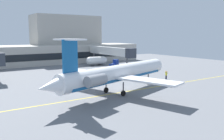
{
  "coord_description": "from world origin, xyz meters",
  "views": [
    {
      "loc": [
        -26.67,
        -34.36,
        9.75
      ],
      "look_at": [
        -1.09,
        4.06,
        3.0
      ],
      "focal_mm": 38.35,
      "sensor_mm": 36.0,
      "label": 1
    }
  ],
  "objects_px": {
    "regional_jet": "(117,73)",
    "fuel_tank": "(97,61)",
    "baggage_tug": "(115,63)",
    "pushback_tractor": "(118,70)",
    "marshaller": "(166,75)"
  },
  "relations": [
    {
      "from": "regional_jet",
      "to": "marshaller",
      "type": "height_order",
      "value": "regional_jet"
    },
    {
      "from": "regional_jet",
      "to": "pushback_tractor",
      "type": "xyz_separation_m",
      "value": [
        12.23,
        17.3,
        -2.49
      ]
    },
    {
      "from": "baggage_tug",
      "to": "marshaller",
      "type": "xyz_separation_m",
      "value": [
        -3.3,
        -25.13,
        0.03
      ]
    },
    {
      "from": "pushback_tractor",
      "to": "fuel_tank",
      "type": "xyz_separation_m",
      "value": [
        3.75,
        17.34,
        0.67
      ]
    },
    {
      "from": "regional_jet",
      "to": "fuel_tank",
      "type": "height_order",
      "value": "regional_jet"
    },
    {
      "from": "pushback_tractor",
      "to": "fuel_tank",
      "type": "height_order",
      "value": "fuel_tank"
    },
    {
      "from": "pushback_tractor",
      "to": "fuel_tank",
      "type": "relative_size",
      "value": 0.53
    },
    {
      "from": "regional_jet",
      "to": "marshaller",
      "type": "distance_m",
      "value": 17.32
    },
    {
      "from": "fuel_tank",
      "to": "regional_jet",
      "type": "bearing_deg",
      "value": -114.76
    },
    {
      "from": "pushback_tractor",
      "to": "marshaller",
      "type": "relative_size",
      "value": 1.99
    },
    {
      "from": "pushback_tractor",
      "to": "marshaller",
      "type": "height_order",
      "value": "pushback_tractor"
    },
    {
      "from": "pushback_tractor",
      "to": "marshaller",
      "type": "xyz_separation_m",
      "value": [
        4.28,
        -12.66,
        0.05
      ]
    },
    {
      "from": "regional_jet",
      "to": "baggage_tug",
      "type": "distance_m",
      "value": 35.84
    },
    {
      "from": "marshaller",
      "to": "fuel_tank",
      "type": "bearing_deg",
      "value": 91.01
    },
    {
      "from": "fuel_tank",
      "to": "marshaller",
      "type": "xyz_separation_m",
      "value": [
        0.53,
        -30.0,
        -0.62
      ]
    }
  ]
}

